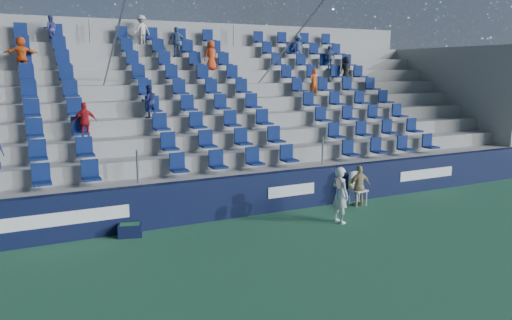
# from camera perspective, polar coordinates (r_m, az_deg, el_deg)

# --- Properties ---
(ground) EXTENTS (70.00, 70.00, 0.00)m
(ground) POSITION_cam_1_polar(r_m,az_deg,el_deg) (12.19, 5.08, -10.12)
(ground) COLOR #2A6241
(ground) RESTS_ON ground
(sponsor_wall) EXTENTS (24.00, 0.32, 1.20)m
(sponsor_wall) POSITION_cam_1_polar(r_m,az_deg,el_deg) (14.66, -1.30, -4.07)
(sponsor_wall) COLOR black
(sponsor_wall) RESTS_ON ground
(grandstand) EXTENTS (24.00, 8.17, 6.63)m
(grandstand) POSITION_cam_1_polar(r_m,az_deg,el_deg) (19.05, -7.85, 3.89)
(grandstand) COLOR #999994
(grandstand) RESTS_ON ground
(tennis_player) EXTENTS (0.69, 0.64, 1.59)m
(tennis_player) POSITION_cam_1_polar(r_m,az_deg,el_deg) (14.13, 9.59, -3.95)
(tennis_player) COLOR white
(tennis_player) RESTS_ON ground
(line_judge_chair) EXTENTS (0.51, 0.53, 1.05)m
(line_judge_chair) POSITION_cam_1_polar(r_m,az_deg,el_deg) (16.13, 11.38, -2.93)
(line_judge_chair) COLOR white
(line_judge_chair) RESTS_ON ground
(line_judge) EXTENTS (0.79, 0.42, 1.29)m
(line_judge) POSITION_cam_1_polar(r_m,az_deg,el_deg) (16.00, 11.74, -2.90)
(line_judge) COLOR tan
(line_judge) RESTS_ON ground
(ball_bin) EXTENTS (0.68, 0.53, 0.34)m
(ball_bin) POSITION_cam_1_polar(r_m,az_deg,el_deg) (13.36, -14.19, -7.71)
(ball_bin) COLOR #0E1336
(ball_bin) RESTS_ON ground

